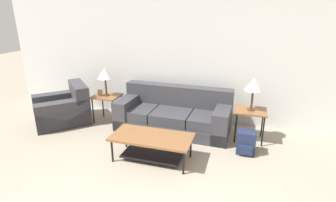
{
  "coord_description": "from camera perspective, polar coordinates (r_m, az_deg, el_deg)",
  "views": [
    {
      "loc": [
        0.9,
        -1.6,
        2.25
      ],
      "look_at": [
        -0.32,
        2.39,
        0.8
      ],
      "focal_mm": 28.0,
      "sensor_mm": 36.0,
      "label": 1
    }
  ],
  "objects": [
    {
      "name": "couch",
      "position": [
        5.18,
        1.28,
        -3.02
      ],
      "size": [
        2.22,
        0.97,
        0.82
      ],
      "color": "#38383D",
      "rests_on": "ground_plane"
    },
    {
      "name": "picture_frame",
      "position": [
        5.55,
        -14.58,
        1.73
      ],
      "size": [
        0.1,
        0.04,
        0.13
      ],
      "color": "#4C3828",
      "rests_on": "side_table_left"
    },
    {
      "name": "armchair",
      "position": [
        5.92,
        -21.72,
        -1.69
      ],
      "size": [
        1.38,
        1.38,
        0.8
      ],
      "color": "#38383D",
      "rests_on": "ground_plane"
    },
    {
      "name": "side_table_right",
      "position": [
        4.88,
        17.53,
        -2.54
      ],
      "size": [
        0.54,
        0.47,
        0.58
      ],
      "color": "brown",
      "rests_on": "ground_plane"
    },
    {
      "name": "table_lamp_left",
      "position": [
        5.46,
        -13.58,
        5.77
      ],
      "size": [
        0.3,
        0.3,
        0.58
      ],
      "color": "#472D1E",
      "rests_on": "side_table_left"
    },
    {
      "name": "coffee_table",
      "position": [
        4.14,
        -3.53,
        -8.92
      ],
      "size": [
        1.26,
        0.61,
        0.41
      ],
      "color": "brown",
      "rests_on": "ground_plane"
    },
    {
      "name": "table_lamp_right",
      "position": [
        4.73,
        18.15,
        3.32
      ],
      "size": [
        0.3,
        0.3,
        0.58
      ],
      "color": "#472D1E",
      "rests_on": "side_table_right"
    },
    {
      "name": "backpack",
      "position": [
        4.54,
        16.62,
        -8.68
      ],
      "size": [
        0.3,
        0.31,
        0.39
      ],
      "color": "#1E2847",
      "rests_on": "ground_plane"
    },
    {
      "name": "side_table_left",
      "position": [
        5.59,
        -13.17,
        0.61
      ],
      "size": [
        0.54,
        0.47,
        0.58
      ],
      "color": "brown",
      "rests_on": "ground_plane"
    },
    {
      "name": "wall_back",
      "position": [
        5.43,
        7.27,
        8.92
      ],
      "size": [
        9.12,
        0.06,
        2.6
      ],
      "color": "silver",
      "rests_on": "ground_plane"
    }
  ]
}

